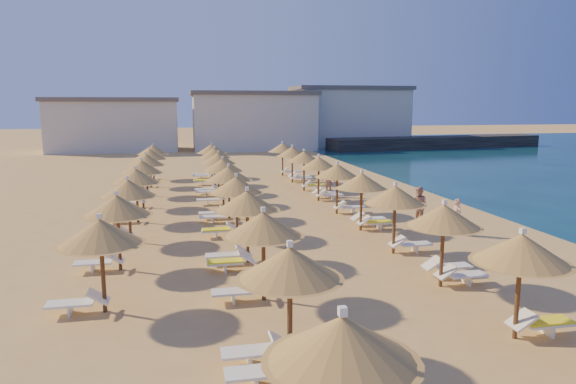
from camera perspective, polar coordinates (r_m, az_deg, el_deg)
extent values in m
plane|color=tan|center=(22.47, 3.48, -4.91)|extent=(220.00, 220.00, 0.00)
cube|color=black|center=(70.60, 16.19, 5.32)|extent=(30.26, 7.64, 1.50)
cube|color=beige|center=(67.16, -18.67, 6.91)|extent=(15.00, 8.00, 6.00)
cube|color=#59514C|center=(67.11, -18.82, 9.68)|extent=(15.60, 8.48, 0.50)
cube|color=beige|center=(65.96, -3.87, 7.70)|extent=(15.00, 8.00, 6.80)
cube|color=#59514C|center=(65.94, -3.91, 10.87)|extent=(15.60, 8.48, 0.50)
cube|color=beige|center=(72.08, 6.82, 8.14)|extent=(15.00, 8.00, 7.60)
cube|color=#59514C|center=(72.09, 6.88, 11.36)|extent=(15.60, 8.48, 0.50)
cylinder|color=brown|center=(13.81, 24.15, -10.48)|extent=(0.12, 0.12, 2.18)
cone|color=olive|center=(13.46, 24.51, -5.70)|extent=(2.21, 2.21, 0.70)
cone|color=olive|center=(13.54, 24.42, -6.89)|extent=(2.39, 2.39, 0.12)
cube|color=white|center=(13.36, 24.63, -3.96)|extent=(0.12, 0.12, 0.14)
cylinder|color=brown|center=(16.80, 16.74, -6.49)|extent=(0.12, 0.12, 2.18)
cone|color=olive|center=(16.52, 16.94, -2.51)|extent=(2.21, 2.21, 0.70)
cone|color=olive|center=(16.58, 16.89, -3.50)|extent=(2.39, 2.39, 0.12)
cube|color=white|center=(16.44, 17.01, -1.08)|extent=(0.12, 0.12, 0.14)
cylinder|color=brown|center=(20.04, 11.71, -3.68)|extent=(0.12, 0.12, 2.18)
cone|color=olive|center=(19.80, 11.82, -0.32)|extent=(2.21, 2.21, 0.70)
cone|color=olive|center=(19.86, 11.79, -1.15)|extent=(2.39, 2.39, 0.12)
cube|color=white|center=(19.74, 11.87, 0.89)|extent=(0.12, 0.12, 0.14)
cylinder|color=brown|center=(23.43, 8.12, -1.64)|extent=(0.12, 0.12, 2.18)
cone|color=olive|center=(23.22, 8.19, 1.24)|extent=(2.21, 2.21, 0.70)
cone|color=olive|center=(23.27, 8.18, 0.53)|extent=(2.39, 2.39, 0.12)
cube|color=white|center=(23.17, 8.22, 2.27)|extent=(0.12, 0.12, 0.14)
cylinder|color=brown|center=(26.90, 5.46, -0.12)|extent=(0.12, 0.12, 2.18)
cone|color=olive|center=(26.72, 5.50, 2.40)|extent=(2.21, 2.21, 0.70)
cone|color=olive|center=(26.76, 5.49, 1.78)|extent=(2.39, 2.39, 0.12)
cube|color=white|center=(26.67, 5.51, 3.29)|extent=(0.12, 0.12, 0.14)
cylinder|color=brown|center=(30.43, 3.41, 1.05)|extent=(0.12, 0.12, 2.18)
cone|color=olive|center=(30.28, 3.43, 3.28)|extent=(2.21, 2.21, 0.70)
cone|color=olive|center=(30.31, 3.43, 2.73)|extent=(2.39, 2.39, 0.12)
cube|color=white|center=(30.24, 3.44, 4.07)|extent=(0.12, 0.12, 0.14)
cylinder|color=brown|center=(34.01, 1.79, 1.97)|extent=(0.12, 0.12, 2.18)
cone|color=olive|center=(33.87, 1.80, 3.97)|extent=(2.21, 2.21, 0.70)
cone|color=olive|center=(33.90, 1.80, 3.48)|extent=(2.39, 2.39, 0.12)
cube|color=white|center=(33.83, 1.80, 4.68)|extent=(0.12, 0.12, 0.14)
cylinder|color=brown|center=(37.61, 0.47, 2.72)|extent=(0.12, 0.12, 2.18)
cone|color=olive|center=(37.49, 0.48, 4.53)|extent=(2.21, 2.21, 0.70)
cone|color=olive|center=(37.52, 0.48, 4.08)|extent=(2.39, 2.39, 0.12)
cube|color=white|center=(37.45, 0.48, 5.17)|extent=(0.12, 0.12, 0.14)
cylinder|color=brown|center=(41.24, -0.61, 3.33)|extent=(0.12, 0.12, 2.18)
cone|color=olive|center=(41.12, -0.61, 4.98)|extent=(2.21, 2.21, 0.70)
cone|color=olive|center=(41.15, -0.61, 4.58)|extent=(2.39, 2.39, 0.12)
cube|color=white|center=(41.09, -0.61, 5.57)|extent=(0.12, 0.12, 0.14)
cone|color=olive|center=(7.82, 6.03, -15.90)|extent=(2.21, 2.21, 0.70)
cone|color=olive|center=(7.95, 5.99, -17.80)|extent=(2.39, 2.39, 0.12)
cube|color=white|center=(7.64, 6.08, -13.06)|extent=(0.12, 0.12, 0.14)
cylinder|color=brown|center=(11.59, 0.20, -13.49)|extent=(0.12, 0.12, 2.18)
cone|color=olive|center=(11.18, 0.21, -7.86)|extent=(2.21, 2.21, 0.70)
cone|color=olive|center=(11.27, 0.21, -9.27)|extent=(2.39, 2.39, 0.12)
cube|color=white|center=(11.06, 0.21, -5.78)|extent=(0.12, 0.12, 0.14)
cylinder|color=brown|center=(15.03, -2.73, -7.99)|extent=(0.12, 0.12, 2.18)
cone|color=olive|center=(14.72, -2.77, -3.56)|extent=(2.21, 2.21, 0.70)
cone|color=olive|center=(14.78, -2.76, -4.66)|extent=(2.39, 2.39, 0.12)
cube|color=white|center=(14.62, -2.78, -1.96)|extent=(0.12, 0.12, 0.14)
cylinder|color=brown|center=(18.58, -4.52, -4.56)|extent=(0.12, 0.12, 2.18)
cone|color=olive|center=(18.33, -4.57, -0.94)|extent=(2.21, 2.21, 0.70)
cone|color=olive|center=(18.38, -4.55, -1.83)|extent=(2.39, 2.39, 0.12)
cube|color=white|center=(18.26, -4.58, 0.36)|extent=(0.12, 0.12, 0.14)
cylinder|color=brown|center=(22.19, -5.71, -2.23)|extent=(0.12, 0.12, 2.18)
cone|color=olive|center=(21.98, -5.77, 0.82)|extent=(2.21, 2.21, 0.70)
cone|color=olive|center=(22.02, -5.75, 0.07)|extent=(2.39, 2.39, 0.12)
cube|color=white|center=(21.92, -5.79, 1.90)|extent=(0.12, 0.12, 0.14)
cylinder|color=brown|center=(25.83, -6.57, -0.55)|extent=(0.12, 0.12, 2.18)
cone|color=olive|center=(25.65, -6.62, 2.07)|extent=(2.21, 2.21, 0.70)
cone|color=olive|center=(25.69, -6.61, 1.43)|extent=(2.39, 2.39, 0.12)
cube|color=white|center=(25.60, -6.64, 3.00)|extent=(0.12, 0.12, 0.14)
cylinder|color=brown|center=(29.50, -7.22, 0.71)|extent=(0.12, 0.12, 2.18)
cone|color=olive|center=(29.33, -7.27, 3.01)|extent=(2.21, 2.21, 0.70)
cone|color=olive|center=(29.37, -7.26, 2.45)|extent=(2.39, 2.39, 0.12)
cube|color=white|center=(29.29, -7.29, 3.83)|extent=(0.12, 0.12, 0.14)
cylinder|color=brown|center=(33.17, -7.72, 1.69)|extent=(0.12, 0.12, 2.18)
cone|color=olive|center=(33.03, -7.77, 3.74)|extent=(2.21, 2.21, 0.70)
cone|color=olive|center=(33.06, -7.76, 3.24)|extent=(2.39, 2.39, 0.12)
cube|color=white|center=(32.99, -7.79, 4.47)|extent=(0.12, 0.12, 0.14)
cylinder|color=brown|center=(36.86, -8.13, 2.48)|extent=(0.12, 0.12, 2.18)
cone|color=olive|center=(36.73, -8.17, 4.32)|extent=(2.21, 2.21, 0.70)
cone|color=olive|center=(36.76, -8.16, 3.87)|extent=(2.39, 2.39, 0.12)
cube|color=white|center=(36.69, -8.19, 4.98)|extent=(0.12, 0.12, 0.14)
cylinder|color=brown|center=(40.55, -8.46, 3.12)|extent=(0.12, 0.12, 2.18)
cone|color=olive|center=(40.43, -8.50, 4.80)|extent=(2.21, 2.21, 0.70)
cone|color=olive|center=(40.46, -8.49, 4.39)|extent=(2.39, 2.39, 0.12)
cube|color=white|center=(40.40, -8.51, 5.39)|extent=(0.12, 0.12, 0.14)
cylinder|color=brown|center=(15.04, -19.87, -8.56)|extent=(0.12, 0.12, 2.18)
cone|color=olive|center=(14.73, -20.13, -4.15)|extent=(2.21, 2.21, 0.70)
cone|color=olive|center=(14.80, -20.07, -5.24)|extent=(2.39, 2.39, 0.12)
cube|color=white|center=(14.64, -20.23, -2.54)|extent=(0.12, 0.12, 0.14)
cylinder|color=brown|center=(18.59, -18.27, -5.02)|extent=(0.12, 0.12, 2.18)
cone|color=olive|center=(18.34, -18.46, -1.41)|extent=(2.21, 2.21, 0.70)
cone|color=olive|center=(18.39, -18.41, -2.30)|extent=(2.39, 2.39, 0.12)
cube|color=white|center=(18.26, -18.53, -0.11)|extent=(0.12, 0.12, 0.14)
cylinder|color=brown|center=(22.20, -17.19, -2.61)|extent=(0.12, 0.12, 2.18)
cone|color=olive|center=(21.99, -17.35, 0.42)|extent=(2.21, 2.21, 0.70)
cone|color=olive|center=(22.03, -17.31, -0.32)|extent=(2.39, 2.39, 0.12)
cube|color=white|center=(21.92, -17.40, 1.51)|extent=(0.12, 0.12, 0.14)
cylinder|color=brown|center=(25.84, -16.42, -0.88)|extent=(0.12, 0.12, 2.18)
cone|color=olive|center=(25.66, -16.55, 1.73)|extent=(2.21, 2.21, 0.70)
cone|color=olive|center=(25.70, -16.52, 1.09)|extent=(2.39, 2.39, 0.12)
cube|color=white|center=(25.60, -16.59, 2.67)|extent=(0.12, 0.12, 0.14)
cylinder|color=brown|center=(29.50, -15.84, 0.42)|extent=(0.12, 0.12, 2.18)
cone|color=olive|center=(29.34, -15.95, 2.72)|extent=(2.21, 2.21, 0.70)
cone|color=olive|center=(29.38, -15.92, 2.15)|extent=(2.39, 2.39, 0.12)
cube|color=white|center=(29.29, -15.99, 3.53)|extent=(0.12, 0.12, 0.14)
cylinder|color=brown|center=(33.18, -15.39, 1.43)|extent=(0.12, 0.12, 2.18)
cone|color=olive|center=(33.03, -15.48, 3.48)|extent=(2.21, 2.21, 0.70)
cone|color=olive|center=(33.06, -15.46, 2.98)|extent=(2.39, 2.39, 0.12)
cube|color=white|center=(32.99, -15.52, 4.20)|extent=(0.12, 0.12, 0.14)
cylinder|color=brown|center=(36.86, -15.03, 2.24)|extent=(0.12, 0.12, 2.18)
cone|color=olive|center=(36.73, -15.11, 4.09)|extent=(2.21, 2.21, 0.70)
cone|color=olive|center=(36.76, -15.09, 3.64)|extent=(2.39, 2.39, 0.12)
cube|color=white|center=(36.70, -15.14, 4.74)|extent=(0.12, 0.12, 0.14)
cylinder|color=brown|center=(40.56, -14.73, 2.91)|extent=(0.12, 0.12, 2.18)
cone|color=olive|center=(40.44, -14.81, 4.58)|extent=(2.21, 2.21, 0.70)
cone|color=olive|center=(40.46, -14.79, 4.17)|extent=(2.39, 2.39, 0.12)
cube|color=white|center=(40.41, -14.83, 5.18)|extent=(0.12, 0.12, 0.14)
cube|color=white|center=(14.60, 26.89, -12.83)|extent=(1.24, 0.56, 0.06)
cube|color=white|center=(14.66, 26.84, -13.41)|extent=(0.06, 0.50, 0.32)
cube|color=white|center=(14.12, 24.52, -12.81)|extent=(0.58, 0.56, 0.40)
cube|color=#FFF61A|center=(14.58, 26.90, -12.63)|extent=(1.19, 0.51, 0.05)
cube|color=white|center=(11.79, -4.29, -17.25)|extent=(1.24, 0.56, 0.06)
cube|color=white|center=(11.86, -4.28, -17.94)|extent=(0.06, 0.50, 0.32)
cube|color=white|center=(11.83, -0.60, -16.36)|extent=(0.58, 0.56, 0.40)
cube|color=white|center=(11.00, -3.65, -19.34)|extent=(1.24, 0.56, 0.06)
cube|color=white|center=(11.08, -3.64, -20.07)|extent=(0.06, 0.50, 0.32)
cube|color=white|center=(11.04, 0.34, -18.37)|extent=(0.58, 0.56, 0.40)
cube|color=white|center=(17.46, 19.24, -8.66)|extent=(1.24, 0.56, 0.06)
cube|color=white|center=(17.51, 19.22, -9.16)|extent=(0.06, 0.50, 0.32)
cube|color=white|center=(17.06, 17.12, -8.48)|extent=(0.58, 0.56, 0.40)
cube|color=white|center=(18.20, 17.79, -7.84)|extent=(1.24, 0.56, 0.06)
cube|color=white|center=(18.24, 17.76, -8.32)|extent=(0.06, 0.50, 0.32)
cube|color=white|center=(17.81, 15.72, -7.64)|extent=(0.58, 0.56, 0.40)
cube|color=white|center=(15.18, -6.13, -10.94)|extent=(1.24, 0.56, 0.06)
cube|color=white|center=(15.24, -6.12, -11.50)|extent=(0.06, 0.50, 0.32)
cube|color=white|center=(15.21, -3.32, -10.29)|extent=(0.58, 0.56, 0.40)
cube|color=white|center=(20.60, 13.95, -5.62)|extent=(1.24, 0.56, 0.06)
cube|color=white|center=(20.64, 13.93, -6.04)|extent=(0.06, 0.50, 0.32)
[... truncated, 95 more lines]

